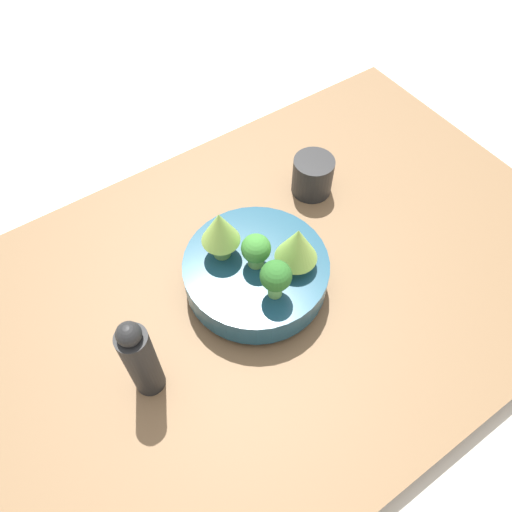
% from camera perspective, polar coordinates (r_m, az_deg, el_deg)
% --- Properties ---
extents(ground_plane, '(6.00, 6.00, 0.00)m').
position_cam_1_polar(ground_plane, '(0.91, 0.97, -4.94)').
color(ground_plane, beige).
extents(table, '(1.18, 0.75, 0.04)m').
position_cam_1_polar(table, '(0.89, 0.99, -4.28)').
color(table, brown).
rests_on(table, ground_plane).
extents(bowl, '(0.24, 0.24, 0.07)m').
position_cam_1_polar(bowl, '(0.84, -0.00, -1.88)').
color(bowl, navy).
rests_on(bowl, table).
extents(broccoli_floret_front, '(0.05, 0.05, 0.08)m').
position_cam_1_polar(broccoli_floret_front, '(0.75, 2.28, -2.46)').
color(broccoli_floret_front, '#6BA34C').
rests_on(broccoli_floret_front, bowl).
extents(romanesco_piece_near, '(0.07, 0.07, 0.09)m').
position_cam_1_polar(romanesco_piece_near, '(0.78, 4.73, 1.29)').
color(romanesco_piece_near, '#609347').
rests_on(romanesco_piece_near, bowl).
extents(romanesco_piece_far, '(0.06, 0.06, 0.10)m').
position_cam_1_polar(romanesco_piece_far, '(0.78, -4.13, 3.01)').
color(romanesco_piece_far, '#609347').
rests_on(romanesco_piece_far, bowl).
extents(broccoli_floret_center, '(0.05, 0.05, 0.06)m').
position_cam_1_polar(broccoli_floret_center, '(0.79, -0.00, 0.70)').
color(broccoli_floret_center, '#6BA34C').
rests_on(broccoli_floret_center, bowl).
extents(cup, '(0.08, 0.08, 0.08)m').
position_cam_1_polar(cup, '(0.99, 6.49, 9.11)').
color(cup, black).
rests_on(cup, table).
extents(pepper_mill, '(0.05, 0.05, 0.18)m').
position_cam_1_polar(pepper_mill, '(0.73, -13.08, -11.40)').
color(pepper_mill, black).
rests_on(pepper_mill, table).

